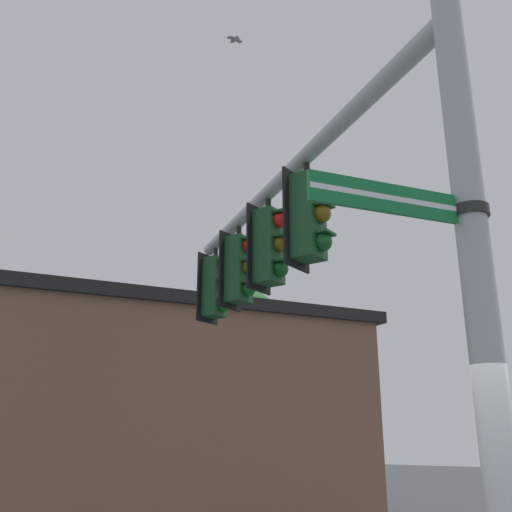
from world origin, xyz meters
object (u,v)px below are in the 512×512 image
street_name_sign (423,204)px  bird_flying (235,39)px  traffic_light_mid_inner (270,246)px  traffic_light_mid_outer (240,269)px  traffic_light_arm_end (216,287)px  traffic_light_nearest_pole (310,216)px

street_name_sign → bird_flying: bearing=-124.9°
traffic_light_mid_inner → street_name_sign: (2.44, 2.98, -0.91)m
traffic_light_mid_outer → street_name_sign: 5.14m
traffic_light_mid_outer → bird_flying: size_ratio=4.39×
traffic_light_mid_inner → street_name_sign: traffic_light_mid_inner is taller
traffic_light_mid_inner → traffic_light_mid_outer: (-0.66, -1.02, 0.00)m
traffic_light_mid_outer → bird_flying: bird_flying is taller
traffic_light_arm_end → bird_flying: bearing=47.6°
traffic_light_nearest_pole → traffic_light_mid_inner: same height
street_name_sign → traffic_light_mid_inner: bearing=-129.3°
traffic_light_mid_inner → bird_flying: 4.00m
traffic_light_nearest_pole → street_name_sign: 2.80m
traffic_light_mid_outer → traffic_light_arm_end: same height
traffic_light_mid_inner → traffic_light_arm_end: 2.42m
traffic_light_nearest_pole → traffic_light_arm_end: (-1.97, -3.05, 0.00)m
street_name_sign → traffic_light_nearest_pole: bearing=-132.3°
traffic_light_mid_inner → traffic_light_mid_outer: size_ratio=1.00×
traffic_light_nearest_pole → street_name_sign: traffic_light_nearest_pole is taller
traffic_light_nearest_pole → bird_flying: bird_flying is taller
traffic_light_mid_inner → traffic_light_arm_end: size_ratio=1.00×
traffic_light_mid_inner → traffic_light_nearest_pole: bearing=57.1°
bird_flying → traffic_light_mid_inner: bearing=74.8°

